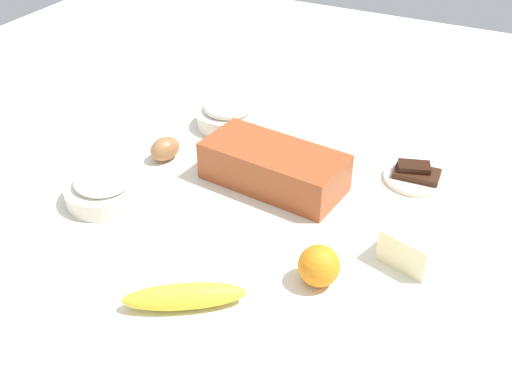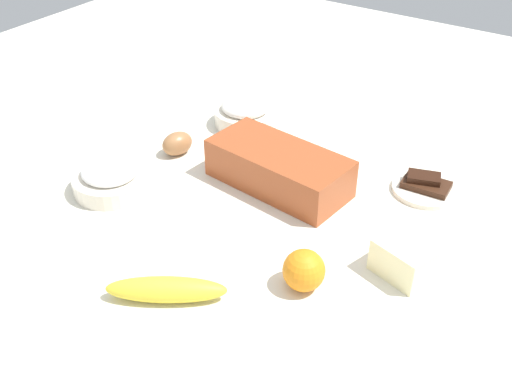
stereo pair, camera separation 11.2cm
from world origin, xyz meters
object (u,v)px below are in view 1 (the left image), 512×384
(flour_bowl, at_px, (228,114))
(orange_fruit, at_px, (319,266))
(chocolate_plate, at_px, (416,176))
(loaf_pan, at_px, (274,166))
(egg_near_butter, at_px, (165,149))
(butter_block, at_px, (411,248))
(banana, at_px, (184,296))
(sugar_bowl, at_px, (104,187))

(flour_bowl, xyz_separation_m, orange_fruit, (-0.39, 0.40, 0.00))
(orange_fruit, distance_m, chocolate_plate, 0.37)
(loaf_pan, xyz_separation_m, flour_bowl, (0.20, -0.17, -0.01))
(egg_near_butter, bearing_deg, chocolate_plate, -162.12)
(orange_fruit, height_order, butter_block, orange_fruit)
(flour_bowl, distance_m, banana, 0.58)
(sugar_bowl, bearing_deg, chocolate_plate, -146.80)
(loaf_pan, height_order, sugar_bowl, loaf_pan)
(loaf_pan, xyz_separation_m, butter_block, (-0.31, 0.11, -0.01))
(banana, relative_size, orange_fruit, 2.77)
(banana, bearing_deg, loaf_pan, -86.14)
(sugar_bowl, relative_size, egg_near_butter, 2.19)
(loaf_pan, xyz_separation_m, banana, (-0.02, 0.37, -0.02))
(flour_bowl, relative_size, egg_near_butter, 2.07)
(chocolate_plate, bearing_deg, egg_near_butter, 17.88)
(loaf_pan, relative_size, chocolate_plate, 2.25)
(sugar_bowl, height_order, orange_fruit, orange_fruit)
(flour_bowl, xyz_separation_m, chocolate_plate, (-0.45, 0.03, -0.02))
(banana, relative_size, butter_block, 2.11)
(flour_bowl, relative_size, chocolate_plate, 1.10)
(sugar_bowl, xyz_separation_m, butter_block, (-0.57, -0.09, 0.00))
(banana, distance_m, butter_block, 0.38)
(loaf_pan, distance_m, egg_near_butter, 0.25)
(loaf_pan, bearing_deg, flour_bowl, -34.45)
(banana, height_order, chocolate_plate, banana)
(banana, bearing_deg, butter_block, -137.38)
(egg_near_butter, bearing_deg, banana, 127.74)
(banana, xyz_separation_m, orange_fruit, (-0.16, -0.14, 0.01))
(orange_fruit, bearing_deg, butter_block, -135.74)
(butter_block, xyz_separation_m, chocolate_plate, (0.05, -0.25, -0.02))
(flour_bowl, bearing_deg, sugar_bowl, 79.71)
(butter_block, bearing_deg, chocolate_plate, -77.86)
(sugar_bowl, height_order, chocolate_plate, sugar_bowl)
(loaf_pan, bearing_deg, egg_near_butter, 10.51)
(flour_bowl, distance_m, egg_near_butter, 0.19)
(loaf_pan, distance_m, chocolate_plate, 0.29)
(orange_fruit, distance_m, egg_near_butter, 0.48)
(sugar_bowl, distance_m, butter_block, 0.58)
(chocolate_plate, bearing_deg, banana, 66.06)
(loaf_pan, relative_size, egg_near_butter, 4.22)
(flour_bowl, height_order, egg_near_butter, flour_bowl)
(banana, height_order, egg_near_butter, egg_near_butter)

